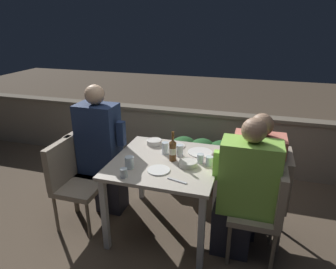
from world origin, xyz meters
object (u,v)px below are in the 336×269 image
object	(u,v)px
chair_right_near	(267,205)
person_green_blouse	(243,191)
person_navy_jumper	(102,150)
beer_bottle	(173,150)
chair_left_far	(87,162)
person_coral_top	(252,178)
chair_right_far	(273,189)
chair_left_near	(70,177)

from	to	relation	value
chair_right_near	person_green_blouse	xyz separation A→B (m)	(-0.19, 0.00, 0.10)
person_navy_jumper	beer_bottle	world-z (taller)	person_navy_jumper
chair_left_far	chair_right_near	bearing A→B (deg)	-8.65
beer_bottle	person_coral_top	bearing A→B (deg)	9.82
chair_right_near	beer_bottle	distance (m)	0.90
chair_right_far	person_navy_jumper	bearing A→B (deg)	179.86
chair_left_far	person_green_blouse	distance (m)	1.62
person_coral_top	beer_bottle	bearing A→B (deg)	-170.18
person_navy_jumper	person_coral_top	size ratio (longest dim) A/B	1.12
chair_left_near	person_coral_top	bearing A→B (deg)	11.02
person_green_blouse	person_coral_top	xyz separation A→B (m)	(0.06, 0.27, -0.02)
person_green_blouse	person_coral_top	world-z (taller)	person_green_blouse
person_green_blouse	chair_left_near	bearing A→B (deg)	-178.12
chair_right_far	chair_left_near	bearing A→B (deg)	-170.12
person_navy_jumper	chair_right_far	distance (m)	1.66
chair_left_near	person_green_blouse	bearing A→B (deg)	1.88
chair_left_near	person_green_blouse	distance (m)	1.59
beer_bottle	chair_right_near	bearing A→B (deg)	-10.14
person_green_blouse	beer_bottle	distance (m)	0.69
chair_right_far	beer_bottle	size ratio (longest dim) A/B	3.13
chair_left_far	person_coral_top	distance (m)	1.65
chair_left_near	chair_left_far	bearing A→B (deg)	91.86
person_navy_jumper	person_green_blouse	world-z (taller)	person_navy_jumper
person_coral_top	beer_bottle	world-z (taller)	person_coral_top
person_green_blouse	chair_right_far	size ratio (longest dim) A/B	1.45
chair_left_far	chair_right_far	world-z (taller)	same
person_navy_jumper	chair_right_near	bearing A→B (deg)	-9.65
chair_left_far	chair_right_far	xyz separation A→B (m)	(1.84, -0.00, 0.00)
person_green_blouse	beer_bottle	xyz separation A→B (m)	(-0.64, 0.15, 0.22)
person_coral_top	chair_left_near	bearing A→B (deg)	-168.98
chair_left_far	person_navy_jumper	world-z (taller)	person_navy_jumper
chair_left_far	person_coral_top	size ratio (longest dim) A/B	0.72
beer_bottle	chair_left_far	bearing A→B (deg)	172.64
chair_left_far	person_navy_jumper	size ratio (longest dim) A/B	0.64
chair_right_near	beer_bottle	world-z (taller)	beer_bottle
person_navy_jumper	beer_bottle	size ratio (longest dim) A/B	4.90
person_coral_top	person_green_blouse	bearing A→B (deg)	-102.03
chair_left_far	chair_right_near	size ratio (longest dim) A/B	1.00
chair_left_far	beer_bottle	world-z (taller)	beer_bottle
chair_left_near	person_green_blouse	xyz separation A→B (m)	(1.58, 0.05, 0.10)
chair_left_near	chair_right_far	world-z (taller)	same
chair_left_near	chair_right_far	size ratio (longest dim) A/B	1.00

